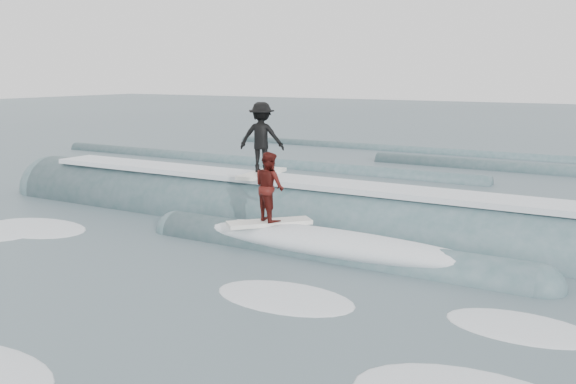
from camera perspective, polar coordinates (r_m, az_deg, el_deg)
The scene contains 6 objects.
ground at distance 13.29m, azimuth -9.10°, elevation -7.46°, with size 160.00×160.00×0.00m, color #3F4F5C.
breaking_wave at distance 16.96m, azimuth 1.91°, elevation -3.20°, with size 22.52×3.98×2.40m.
surfer_black at distance 17.65m, azimuth -2.35°, elevation 4.69°, with size 1.40×2.04×2.02m.
surfer_red at distance 15.07m, azimuth -1.67°, elevation 0.11°, with size 1.75×1.85×1.75m.
whitewater at distance 12.49m, azimuth -8.51°, elevation -8.64°, with size 16.15×7.99×0.10m.
far_swells at distance 28.82m, azimuth 13.78°, elevation 2.17°, with size 37.83×8.65×0.80m.
Camera 1 is at (8.19, -9.62, 4.10)m, focal length 40.00 mm.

